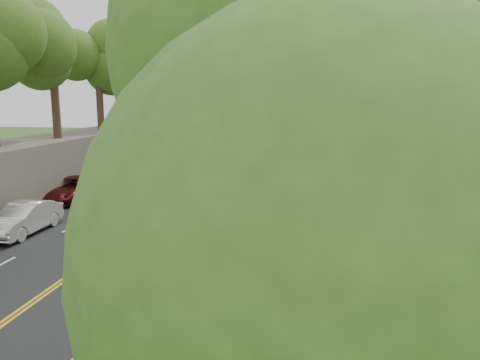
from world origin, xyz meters
The scene contains 25 objects.
ground centered at (0.00, 0.00, 0.00)m, with size 140.00×140.00×0.00m, color #33511E.
road centered at (-5.40, 15.00, 0.02)m, with size 11.20×66.00×0.04m, color black.
sidewalk centered at (2.55, 15.00, 0.03)m, with size 4.20×66.00×0.05m, color gray.
jersey_barrier centered at (0.25, 15.00, 0.30)m, with size 0.42×66.00×0.60m, color #7FE522.
rock_embankment centered at (-13.50, 15.00, 2.00)m, with size 5.00×66.00×4.00m, color #595147.
chainlink_fence centered at (4.65, 15.00, 1.00)m, with size 0.04×66.00×2.00m, color slate.
trees_embankment centered at (-13.00, 15.00, 10.50)m, with size 6.40×66.00×13.00m, color #4B7724, non-canonical shape.
trees_fenceside centered at (7.00, 15.00, 7.00)m, with size 7.00×66.00×14.00m, color #528A30, non-canonical shape.
streetlight centered at (-10.46, 14.00, 4.64)m, with size 2.52×0.22×8.00m.
signpost centered at (1.05, -3.02, 1.96)m, with size 0.62×0.09×3.10m.
construction_barrel centered at (3.01, 21.77, 0.50)m, with size 0.55×0.55×0.90m, color orange.
concrete_block centered at (3.20, -4.00, 0.48)m, with size 1.28×0.96×0.85m, color gray.
car_1 centered at (-9.00, -1.58, 0.83)m, with size 1.68×4.81×1.58m, color silver.
car_2 centered at (-10.60, 5.85, 0.82)m, with size 2.60×5.65×1.57m, color maroon.
car_3 centered at (-10.60, 8.34, 0.78)m, with size 2.06×5.07×1.47m, color black.
car_4 centered at (-10.42, 14.25, 0.75)m, with size 1.68×4.18×1.42m, color tan.
car_5 centered at (-9.00, 21.53, 0.74)m, with size 1.49×4.27×1.41m, color silver.
car_6 centered at (-9.93, 26.65, 0.82)m, with size 2.60×5.64×1.57m, color black.
car_7 centered at (-9.39, 36.02, 0.83)m, with size 2.22×5.47×1.59m, color maroon.
car_8 centered at (-9.69, 40.00, 0.74)m, with size 1.66×4.13×1.41m, color silver.
painter_0 centered at (0.89, 1.00, 0.93)m, with size 0.86×0.56×1.77m, color #EBA10B.
painter_1 centered at (0.90, 1.00, 0.91)m, with size 0.63×0.41×1.72m, color silver.
painter_2 centered at (1.14, 9.01, 0.92)m, with size 0.85×0.66×1.75m, color black.
painter_3 centered at (1.45, 4.72, 1.00)m, with size 1.23×0.70×1.90m, color #9C7146.
person_far centered at (3.40, 18.50, 0.97)m, with size 1.07×0.45×1.83m, color black.
Camera 1 is at (6.00, -22.35, 7.09)m, focal length 35.00 mm.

